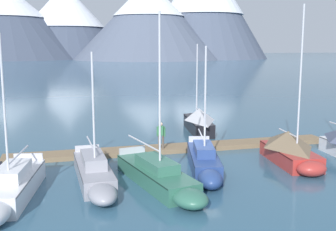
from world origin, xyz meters
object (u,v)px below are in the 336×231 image
(sailboat_outer_slip, at_px, (291,149))
(person_on_dock, at_px, (161,134))
(sailboat_mid_dock_starboard, at_px, (205,162))
(sailboat_far_berth, at_px, (198,120))
(sailboat_second_berth, at_px, (95,174))
(sailboat_mid_dock_port, at_px, (160,176))
(sailboat_nearest_berth, at_px, (10,188))

(sailboat_outer_slip, height_order, person_on_dock, sailboat_outer_slip)
(sailboat_mid_dock_starboard, xyz_separation_m, person_on_dock, (-1.26, 4.70, 0.66))
(sailboat_far_berth, bearing_deg, sailboat_second_berth, -129.26)
(sailboat_second_berth, distance_m, sailboat_mid_dock_port, 3.26)
(sailboat_mid_dock_port, height_order, sailboat_outer_slip, sailboat_outer_slip)
(sailboat_mid_dock_starboard, bearing_deg, sailboat_far_berth, 73.17)
(sailboat_second_berth, relative_size, person_on_dock, 4.32)
(sailboat_nearest_berth, height_order, sailboat_mid_dock_port, sailboat_mid_dock_port)
(sailboat_mid_dock_port, xyz_separation_m, sailboat_mid_dock_starboard, (2.86, 1.65, 0.05))
(sailboat_nearest_berth, distance_m, sailboat_mid_dock_starboard, 9.84)
(sailboat_far_berth, xyz_separation_m, person_on_dock, (-4.51, -6.04, 0.35))
(sailboat_nearest_berth, xyz_separation_m, sailboat_mid_dock_port, (6.81, 0.18, -0.05))
(sailboat_second_berth, height_order, sailboat_far_berth, sailboat_far_berth)
(sailboat_second_berth, bearing_deg, sailboat_mid_dock_port, -22.00)
(sailboat_far_berth, bearing_deg, sailboat_mid_dock_port, -116.23)
(sailboat_nearest_berth, bearing_deg, person_on_dock, 37.84)
(sailboat_nearest_berth, bearing_deg, sailboat_outer_slip, 8.60)
(sailboat_mid_dock_port, relative_size, sailboat_far_berth, 1.20)
(sailboat_second_berth, xyz_separation_m, sailboat_outer_slip, (11.34, 0.89, 0.32))
(sailboat_mid_dock_port, distance_m, sailboat_outer_slip, 8.59)
(sailboat_outer_slip, bearing_deg, sailboat_mid_dock_port, -165.78)
(sailboat_mid_dock_starboard, bearing_deg, sailboat_second_berth, -175.85)
(sailboat_nearest_berth, distance_m, sailboat_second_berth, 4.04)
(sailboat_outer_slip, relative_size, person_on_dock, 5.31)
(sailboat_nearest_berth, relative_size, sailboat_mid_dock_starboard, 1.05)
(sailboat_nearest_berth, distance_m, sailboat_mid_dock_port, 6.81)
(sailboat_mid_dock_port, relative_size, person_on_dock, 4.93)
(sailboat_second_berth, height_order, person_on_dock, sailboat_second_berth)
(sailboat_second_berth, bearing_deg, sailboat_far_berth, 50.74)
(sailboat_second_berth, xyz_separation_m, sailboat_far_berth, (9.13, 11.17, 0.36))
(sailboat_second_berth, bearing_deg, sailboat_nearest_berth, -159.68)
(sailboat_second_berth, xyz_separation_m, sailboat_mid_dock_port, (3.02, -1.22, -0.01))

